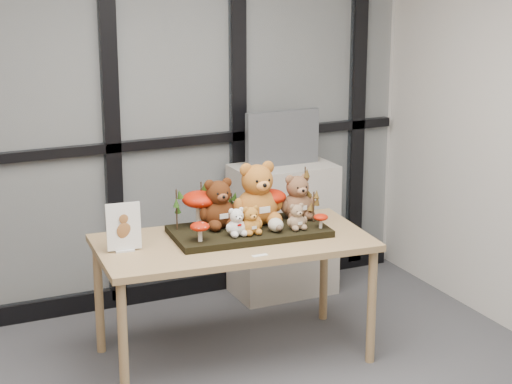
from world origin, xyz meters
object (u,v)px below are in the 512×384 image
diorama_tray (249,231)px  bear_small_yellow (251,219)px  bear_white_bow (236,220)px  mushroom_back_left (200,207)px  plush_cream_hedgehog (276,224)px  bear_pooh_yellow (257,190)px  sign_holder (124,230)px  cabinet (283,230)px  bear_beige_small (297,215)px  mushroom_front_right (321,220)px  display_table (233,251)px  mushroom_front_left (200,231)px  bear_brown_medium (218,200)px  mushroom_back_right (270,203)px  monitor (282,138)px  bear_tan_back (297,194)px

diorama_tray → bear_small_yellow: (-0.03, -0.10, 0.11)m
bear_white_bow → mushroom_back_left: mushroom_back_left is taller
diorama_tray → plush_cream_hedgehog: (0.11, -0.12, 0.06)m
bear_pooh_yellow → plush_cream_hedgehog: bear_pooh_yellow is taller
sign_holder → cabinet: sign_holder is taller
bear_small_yellow → bear_beige_small: (0.27, -0.03, -0.01)m
bear_pooh_yellow → mushroom_front_right: size_ratio=4.39×
display_table → mushroom_front_left: 0.27m
bear_brown_medium → mushroom_back_left: 0.11m
bear_brown_medium → plush_cream_hedgehog: 0.35m
bear_pooh_yellow → bear_beige_small: bear_pooh_yellow is taller
diorama_tray → mushroom_front_right: 0.41m
mushroom_back_right → monitor: 0.81m
plush_cream_hedgehog → mushroom_front_left: mushroom_front_left is taller
mushroom_back_left → bear_brown_medium: bearing=-34.6°
diorama_tray → mushroom_front_left: mushroom_front_left is taller
bear_white_bow → sign_holder: 0.61m
mushroom_front_right → bear_white_bow: bearing=170.6°
monitor → mushroom_back_right: bearing=-121.3°
bear_brown_medium → cabinet: 1.06m
plush_cream_hedgehog → mushroom_back_right: size_ratio=0.42×
bear_white_bow → mushroom_front_right: (0.48, -0.08, -0.04)m
bear_beige_small → sign_holder: 0.96m
mushroom_front_left → diorama_tray: bearing=16.5°
bear_tan_back → cabinet: 0.84m
bear_pooh_yellow → mushroom_back_right: size_ratio=1.96×
mushroom_back_right → sign_holder: (-0.89, -0.06, -0.02)m
bear_tan_back → mushroom_front_right: (0.03, -0.23, -0.10)m
mushroom_back_right → bear_brown_medium: bearing=177.7°
plush_cream_hedgehog → bear_beige_small: bearing=1.7°
bear_white_bow → monitor: size_ratio=0.34×
mushroom_front_right → sign_holder: 1.10m
sign_holder → plush_cream_hedgehog: bearing=-3.5°
diorama_tray → monitor: bearing=57.1°
bear_white_bow → cabinet: size_ratio=0.20×
bear_white_bow → mushroom_back_right: bearing=35.3°
diorama_tray → bear_small_yellow: size_ratio=4.97×
bear_tan_back → bear_white_bow: bear_tan_back is taller
sign_holder → bear_pooh_yellow: bearing=8.9°
plush_cream_hedgehog → sign_holder: size_ratio=0.32×
bear_white_bow → mushroom_back_right: mushroom_back_right is taller
bear_small_yellow → plush_cream_hedgehog: size_ratio=2.04×
sign_holder → mushroom_back_left: bearing=21.5°
display_table → mushroom_front_left: size_ratio=13.37×
sign_holder → monitor: size_ratio=0.52×
bear_small_yellow → mushroom_front_right: 0.41m
mushroom_front_right → sign_holder: bearing=170.2°
mushroom_front_right → bear_tan_back: bearing=98.2°
bear_brown_medium → bear_tan_back: size_ratio=1.07×
display_table → plush_cream_hedgehog: size_ratio=18.31×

